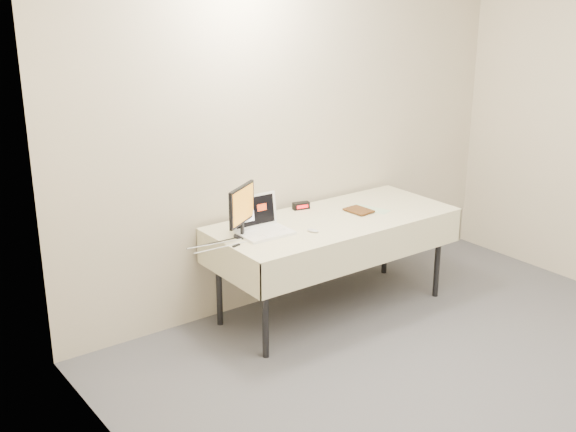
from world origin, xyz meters
TOP-DOWN VIEW (x-y plane):
  - back_wall at (0.00, 2.50)m, footprint 4.00×0.10m
  - table at (0.00, 2.05)m, footprint 1.86×0.81m
  - laptop at (-0.61, 2.11)m, footprint 0.36×0.29m
  - monitor at (-0.76, 2.11)m, footprint 0.31×0.20m
  - book at (0.17, 2.04)m, footprint 0.15×0.03m
  - alarm_clock at (-0.06, 2.36)m, footprint 0.14×0.08m
  - clicker at (-0.31, 1.90)m, footprint 0.07×0.10m
  - paper_form at (0.36, 2.05)m, footprint 0.21×0.33m
  - usb_dongle at (-0.89, 1.98)m, footprint 0.06×0.03m

SIDE VIEW (x-z plane):
  - table at x=0.00m, z-range 0.31..1.05m
  - paper_form at x=0.36m, z-range 0.74..0.74m
  - usb_dongle at x=-0.89m, z-range 0.74..0.75m
  - clicker at x=-0.31m, z-range 0.74..0.76m
  - alarm_clock at x=-0.06m, z-range 0.74..0.79m
  - laptop at x=-0.61m, z-range 0.67..0.92m
  - book at x=0.17m, z-range 0.74..0.94m
  - monitor at x=-0.76m, z-range 0.77..1.13m
  - back_wall at x=0.00m, z-range 0.00..2.70m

